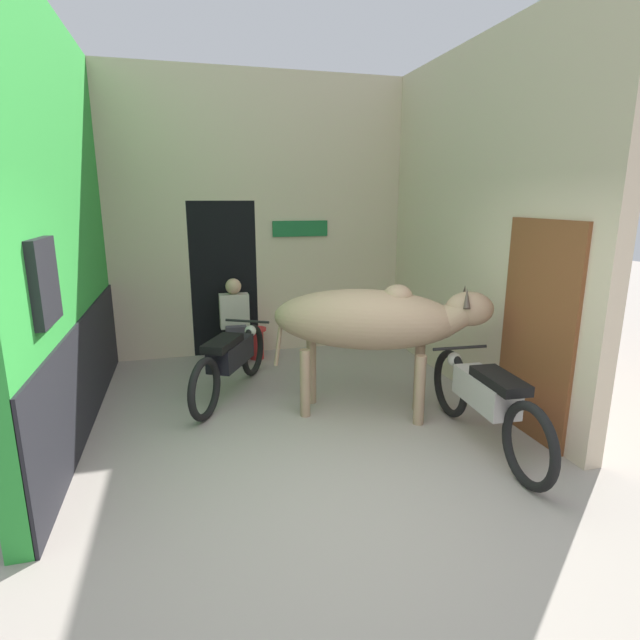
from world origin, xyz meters
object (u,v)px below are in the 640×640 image
(motorcycle_near, at_px, (485,399))
(motorcycle_far, at_px, (231,358))
(plastic_stool, at_px, (257,342))
(shopkeeper_seated, at_px, (235,319))
(cow, at_px, (373,321))

(motorcycle_near, xyz_separation_m, motorcycle_far, (-2.17, 1.88, -0.02))
(motorcycle_far, height_order, plastic_stool, motorcycle_far)
(shopkeeper_seated, bearing_deg, motorcycle_near, -56.90)
(shopkeeper_seated, xyz_separation_m, plastic_stool, (0.30, 0.11, -0.40))
(motorcycle_near, distance_m, plastic_stool, 3.61)
(motorcycle_near, bearing_deg, plastic_stool, 118.05)
(cow, relative_size, motorcycle_near, 1.06)
(cow, bearing_deg, motorcycle_far, 146.81)
(plastic_stool, bearing_deg, cow, -67.18)
(cow, xyz_separation_m, shopkeeper_seated, (-1.24, 2.10, -0.40))
(shopkeeper_seated, bearing_deg, cow, -59.53)
(motorcycle_near, bearing_deg, shopkeeper_seated, 123.10)
(shopkeeper_seated, bearing_deg, plastic_stool, 20.17)
(cow, xyz_separation_m, motorcycle_near, (0.76, -0.96, -0.57))
(cow, bearing_deg, plastic_stool, 112.82)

